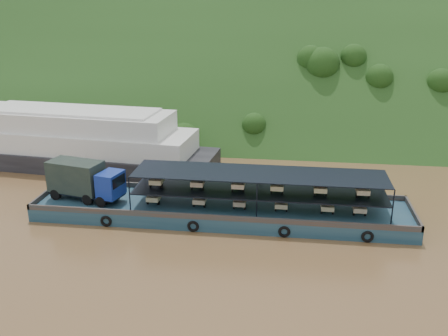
# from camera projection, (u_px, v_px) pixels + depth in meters

# --- Properties ---
(ground) EXTENTS (160.00, 160.00, 0.00)m
(ground) POSITION_uv_depth(u_px,v_px,m) (240.00, 210.00, 48.76)
(ground) COLOR brown
(ground) RESTS_ON ground
(hillside) EXTENTS (140.00, 39.60, 39.60)m
(hillside) POSITION_uv_depth(u_px,v_px,m) (263.00, 122.00, 82.48)
(hillside) COLOR #1D3B15
(hillside) RESTS_ON ground
(cargo_barge) EXTENTS (35.00, 7.18, 4.93)m
(cargo_barge) POSITION_uv_depth(u_px,v_px,m) (205.00, 204.00, 46.97)
(cargo_barge) COLOR #143448
(cargo_barge) RESTS_ON ground
(passenger_ferry) EXTENTS (35.35, 11.81, 7.03)m
(passenger_ferry) POSITION_uv_depth(u_px,v_px,m) (74.00, 141.00, 60.75)
(passenger_ferry) COLOR black
(passenger_ferry) RESTS_ON ground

